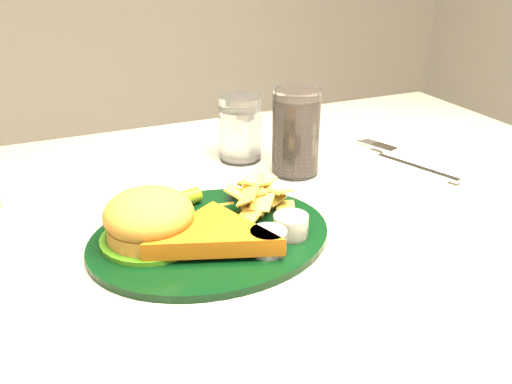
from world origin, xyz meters
TOP-DOWN VIEW (x-y plane):
  - dinner_plate at (-0.05, -0.04)m, footprint 0.31×0.26m
  - water_glass at (0.08, 0.18)m, footprint 0.07×0.07m
  - cola_glass at (0.13, 0.10)m, footprint 0.08×0.08m
  - fork_napkin at (0.30, 0.04)m, footprint 0.19×0.22m
  - ramekin at (-0.26, 0.16)m, footprint 0.04×0.04m

SIDE VIEW (x-z plane):
  - fork_napkin at x=0.30m, z-range 0.75..0.76m
  - ramekin at x=-0.26m, z-range 0.75..0.77m
  - dinner_plate at x=-0.05m, z-range 0.75..0.81m
  - water_glass at x=0.08m, z-range 0.75..0.85m
  - cola_glass at x=0.13m, z-range 0.75..0.88m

